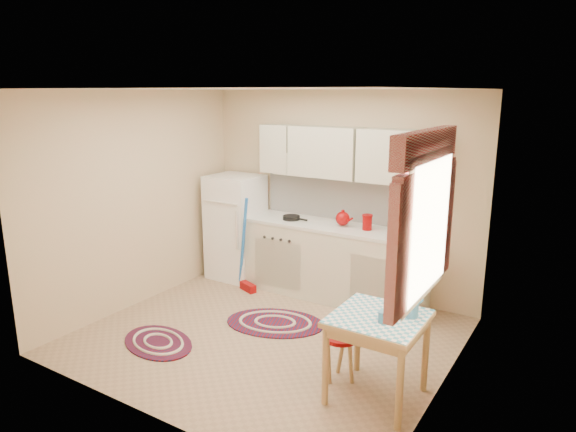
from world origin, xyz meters
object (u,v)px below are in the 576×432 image
object	(u,v)px
stool	(340,358)
table	(377,357)
base_cabinets	(334,263)
fridge	(236,227)

from	to	relation	value
stool	table	bearing A→B (deg)	-12.15
base_cabinets	table	size ratio (longest dim) A/B	3.12
fridge	stool	xyz separation A→B (m)	(2.37, -1.60, -0.49)
base_cabinets	table	bearing A→B (deg)	-53.50
fridge	stool	bearing A→B (deg)	-33.99
fridge	table	bearing A→B (deg)	-31.49
base_cabinets	stool	size ratio (longest dim) A/B	5.36
fridge	table	size ratio (longest dim) A/B	1.94
stool	base_cabinets	bearing A→B (deg)	118.92
fridge	stool	distance (m)	2.90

